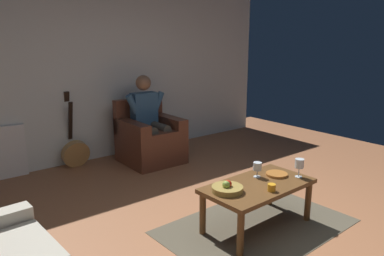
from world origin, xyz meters
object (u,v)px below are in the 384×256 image
Objects in this scene: wine_glass_near at (257,167)px; fruit_bowl at (227,188)px; wine_glass_far at (299,164)px; candle_jar at (272,188)px; armchair at (150,139)px; coffee_table at (258,190)px; decorative_dish at (277,174)px; guitar at (75,151)px; person_seated at (149,116)px.

wine_glass_near is 0.54× the size of fruit_bowl.
wine_glass_far reaches higher than fruit_bowl.
armchair is at bearing -96.50° from candle_jar.
armchair is 2.30m from coffee_table.
armchair is 2.25m from decorative_dish.
wine_glass_far is (-0.31, 0.25, 0.03)m from wine_glass_near.
guitar is 3.08m from wine_glass_far.
guitar is 7.01× the size of wine_glass_near.
person_seated reaches higher than guitar.
guitar is 2.98m from candle_jar.
armchair reaches higher than coffee_table.
candle_jar is at bearing 6.81° from wine_glass_far.
decorative_dish is at bearing 178.74° from fruit_bowl.
wine_glass_near is 0.40m from wine_glass_far.
fruit_bowl is (0.35, -0.05, 0.09)m from coffee_table.
fruit_bowl is (0.60, 2.24, -0.20)m from person_seated.
armchair is 2.49m from candle_jar.
guitar is 2.70m from fruit_bowl.
wine_glass_far is at bearing -173.19° from candle_jar.
candle_jar is at bearing 32.43° from decorative_dish.
guitar reaches higher than decorative_dish.
wine_glass_near is 0.48m from fruit_bowl.
fruit_bowl is (0.47, 0.08, -0.07)m from wine_glass_near.
person_seated is at bearing -96.49° from candle_jar.
guitar reaches higher than candle_jar.
armchair is at bearing -96.12° from coffee_table.
decorative_dish is at bearing 92.17° from armchair.
guitar is at bearing -72.52° from wine_glass_near.
coffee_table is at bearing -16.32° from wine_glass_far.
decorative_dish is at bearing 153.39° from wine_glass_near.
coffee_table is at bearing 84.54° from person_seated.
wine_glass_far is 0.24m from decorative_dish.
candle_jar is (-0.66, 2.90, 0.24)m from guitar.
coffee_table is at bearing 172.41° from fruit_bowl.
fruit_bowl reaches higher than decorative_dish.
guitar is at bearing -77.19° from candle_jar.
wine_glass_near is at bearing 87.36° from person_seated.
guitar is (0.94, -0.43, -0.44)m from person_seated.
wine_glass_near is at bearing -38.70° from wine_glass_far.
person_seated is 2.26m from decorative_dish.
armchair is 0.72× the size of person_seated.
wine_glass_far is 0.67× the size of fruit_bowl.
candle_jar is (-0.32, 0.23, 0.00)m from fruit_bowl.
wine_glass_far reaches higher than decorative_dish.
wine_glass_near is (0.12, 2.16, 0.21)m from armchair.
candle_jar is (0.34, 0.22, 0.02)m from decorative_dish.
guitar reaches higher than wine_glass_near.
candle_jar is (0.04, 0.18, 0.09)m from coffee_table.
decorative_dish is at bearing 92.17° from person_seated.
wine_glass_far is at bearing 163.68° from coffee_table.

